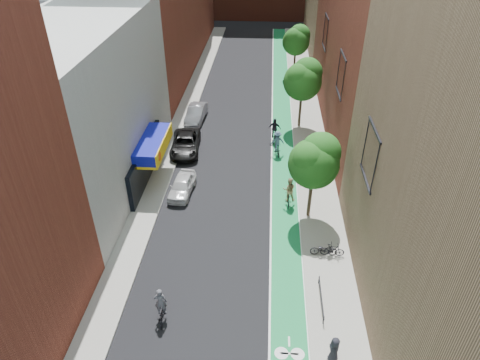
% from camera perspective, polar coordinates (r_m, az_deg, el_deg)
% --- Properties ---
extents(ground, '(160.00, 160.00, 0.00)m').
position_cam_1_polar(ground, '(23.67, -3.77, -19.58)').
color(ground, black).
rests_on(ground, ground).
extents(bike_lane, '(2.00, 68.00, 0.01)m').
position_cam_1_polar(bike_lane, '(44.22, 5.62, 8.33)').
color(bike_lane, '#157842').
rests_on(bike_lane, ground).
extents(sidewalk_left, '(2.00, 68.00, 0.15)m').
position_cam_1_polar(sidewalk_left, '(44.96, -7.36, 8.76)').
color(sidewalk_left, gray).
rests_on(sidewalk_left, ground).
extents(sidewalk_right, '(3.00, 68.00, 0.15)m').
position_cam_1_polar(sidewalk_right, '(44.35, 8.88, 8.26)').
color(sidewalk_right, gray).
rests_on(sidewalk_right, ground).
extents(building_left_white, '(8.00, 20.00, 12.00)m').
position_cam_1_polar(building_left_white, '(33.58, -20.28, 9.02)').
color(building_left_white, silver).
rests_on(building_left_white, ground).
extents(building_right_mid_red, '(8.00, 28.00, 22.00)m').
position_cam_1_polar(building_right_mid_red, '(41.81, 18.36, 21.36)').
color(building_right_mid_red, maroon).
rests_on(building_right_mid_red, ground).
extents(tree_near, '(3.40, 3.36, 6.42)m').
position_cam_1_polar(tree_near, '(28.08, 9.94, 2.65)').
color(tree_near, '#332619').
rests_on(tree_near, ground).
extents(tree_mid, '(3.55, 3.53, 6.74)m').
position_cam_1_polar(tree_mid, '(40.59, 8.43, 13.24)').
color(tree_mid, '#332619').
rests_on(tree_mid, ground).
extents(tree_far, '(3.30, 3.25, 6.21)m').
position_cam_1_polar(tree_far, '(54.01, 7.54, 18.09)').
color(tree_far, '#332619').
rests_on(tree_far, ground).
extents(parked_car_white, '(1.86, 4.00, 1.33)m').
position_cam_1_polar(parked_car_white, '(32.53, -7.74, -0.74)').
color(parked_car_white, silver).
rests_on(parked_car_white, ground).
extents(parked_car_black, '(2.81, 5.39, 1.45)m').
position_cam_1_polar(parked_car_black, '(37.93, -7.30, 4.83)').
color(parked_car_black, black).
rests_on(parked_car_black, ground).
extents(parked_car_silver, '(1.83, 4.55, 1.47)m').
position_cam_1_polar(parked_car_silver, '(43.34, -5.87, 8.83)').
color(parked_car_silver, gray).
rests_on(parked_car_silver, ground).
extents(cyclist_lead, '(0.76, 1.69, 2.15)m').
position_cam_1_polar(cyclist_lead, '(23.94, -10.47, -16.55)').
color(cyclist_lead, black).
rests_on(cyclist_lead, ground).
extents(cyclist_lane_near, '(0.94, 1.56, 2.23)m').
position_cam_1_polar(cyclist_lane_near, '(31.06, 6.53, -1.72)').
color(cyclist_lane_near, black).
rests_on(cyclist_lane_near, ground).
extents(cyclist_lane_mid, '(1.15, 1.62, 2.24)m').
position_cam_1_polar(cyclist_lane_mid, '(39.21, 4.62, 6.36)').
color(cyclist_lane_mid, black).
rests_on(cyclist_lane_mid, ground).
extents(cyclist_lane_far, '(1.30, 1.84, 2.17)m').
position_cam_1_polar(cyclist_lane_far, '(37.17, 4.99, 4.78)').
color(cyclist_lane_far, black).
rests_on(cyclist_lane_far, ground).
extents(parked_bike_mid, '(1.52, 0.49, 0.91)m').
position_cam_1_polar(parked_bike_mid, '(27.45, 12.19, -9.11)').
color(parked_bike_mid, black).
rests_on(parked_bike_mid, sidewalk_right).
extents(parked_bike_far, '(1.70, 0.60, 0.89)m').
position_cam_1_polar(parked_bike_far, '(27.40, 11.11, -9.07)').
color(parked_bike_far, black).
rests_on(parked_bike_far, sidewalk_right).
extents(pedestrian, '(0.54, 0.81, 1.61)m').
position_cam_1_polar(pedestrian, '(22.31, 12.44, -21.27)').
color(pedestrian, black).
rests_on(pedestrian, sidewalk_right).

